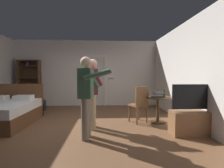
{
  "coord_description": "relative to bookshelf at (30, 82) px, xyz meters",
  "views": [
    {
      "loc": [
        0.73,
        -4.19,
        1.29
      ],
      "look_at": [
        0.94,
        0.13,
        1.06
      ],
      "focal_mm": 27.1,
      "sensor_mm": 36.0,
      "label": 1
    }
  ],
  "objects": [
    {
      "name": "ground_plane",
      "position": [
        2.27,
        -2.81,
        -1.02
      ],
      "size": [
        6.55,
        6.55,
        0.0
      ],
      "primitive_type": "plane",
      "color": "brown"
    },
    {
      "name": "wall_back",
      "position": [
        2.27,
        0.23,
        0.35
      ],
      "size": [
        6.14,
        0.12,
        2.74
      ],
      "primitive_type": "cube",
      "color": "silver",
      "rests_on": "ground_plane"
    },
    {
      "name": "wall_right",
      "position": [
        5.28,
        -2.81,
        0.35
      ],
      "size": [
        0.12,
        6.2,
        2.74
      ],
      "primitive_type": "cube",
      "color": "silver",
      "rests_on": "ground_plane"
    },
    {
      "name": "doorway_frame",
      "position": [
        2.65,
        0.15,
        0.21
      ],
      "size": [
        0.93,
        0.08,
        2.13
      ],
      "color": "white",
      "rests_on": "ground_plane"
    },
    {
      "name": "bookshelf",
      "position": [
        0.0,
        0.0,
        0.0
      ],
      "size": [
        0.85,
        0.32,
        1.89
      ],
      "color": "#4C331E",
      "rests_on": "ground_plane"
    },
    {
      "name": "tv_flatscreen",
      "position": [
        4.92,
        -3.47,
        -0.69
      ],
      "size": [
        0.93,
        0.4,
        1.1
      ],
      "color": "brown",
      "rests_on": "ground_plane"
    },
    {
      "name": "side_table",
      "position": [
        4.47,
        -2.51,
        -0.54
      ],
      "size": [
        0.7,
        0.7,
        0.7
      ],
      "color": "#4C331E",
      "rests_on": "ground_plane"
    },
    {
      "name": "laptop",
      "position": [
        4.44,
        -2.55,
        -0.26
      ],
      "size": [
        0.32,
        0.33,
        0.16
      ],
      "color": "black",
      "rests_on": "side_table"
    },
    {
      "name": "bottle_on_table",
      "position": [
        4.61,
        -2.59,
        -0.2
      ],
      "size": [
        0.06,
        0.06,
        0.27
      ],
      "color": "#324510",
      "rests_on": "side_table"
    },
    {
      "name": "wooden_chair",
      "position": [
        3.97,
        -2.51,
        -0.47
      ],
      "size": [
        0.57,
        0.57,
        0.99
      ],
      "color": "brown",
      "rests_on": "ground_plane"
    },
    {
      "name": "person_blue_shirt",
      "position": [
        2.65,
        -3.57,
        -0.06
      ],
      "size": [
        0.71,
        0.6,
        1.66
      ],
      "color": "gray",
      "rests_on": "ground_plane"
    },
    {
      "name": "person_striped_shirt",
      "position": [
        2.74,
        -2.93,
        -0.05
      ],
      "size": [
        0.64,
        0.56,
        1.67
      ],
      "color": "tan",
      "rests_on": "ground_plane"
    },
    {
      "name": "suitcase_dark",
      "position": [
        0.56,
        -0.86,
        -0.8
      ],
      "size": [
        0.52,
        0.37,
        0.43
      ],
      "primitive_type": "cube",
      "rotation": [
        0.0,
        0.0,
        0.07
      ],
      "color": "black",
      "rests_on": "ground_plane"
    },
    {
      "name": "suitcase_small",
      "position": [
        0.54,
        -0.66,
        -0.85
      ],
      "size": [
        0.66,
        0.48,
        0.34
      ],
      "primitive_type": "cube",
      "rotation": [
        0.0,
        0.0,
        0.29
      ],
      "color": "#1E2D38",
      "rests_on": "ground_plane"
    }
  ]
}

